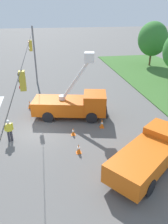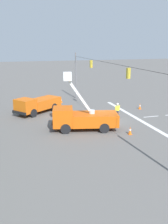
{
  "view_description": "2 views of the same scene",
  "coord_description": "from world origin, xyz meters",
  "px_view_note": "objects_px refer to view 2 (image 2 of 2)",
  "views": [
    {
      "loc": [
        15.7,
        1.08,
        9.21
      ],
      "look_at": [
        0.86,
        3.81,
        1.93
      ],
      "focal_mm": 35.0,
      "sensor_mm": 36.0,
      "label": 1
    },
    {
      "loc": [
        -26.85,
        10.5,
        8.71
      ],
      "look_at": [
        -1.4,
        2.93,
        1.61
      ],
      "focal_mm": 42.0,
      "sensor_mm": 36.0,
      "label": 2
    }
  ],
  "objects_px": {
    "utility_truck_bucket_lift": "(82,117)",
    "traffic_cone_mid_left": "(78,118)",
    "traffic_cone_near_bucket": "(118,111)",
    "traffic_cone_lane_edge_b": "(61,100)",
    "traffic_cone_mid_right": "(73,112)",
    "traffic_cone_far_left": "(58,121)",
    "utility_truck_support_near": "(37,104)",
    "road_worker": "(117,109)",
    "traffic_cone_foreground_left": "(140,106)",
    "traffic_cone_lane_edge_a": "(130,130)"
  },
  "relations": [
    {
      "from": "traffic_cone_mid_left",
      "to": "traffic_cone_near_bucket",
      "type": "bearing_deg",
      "value": -73.67
    },
    {
      "from": "traffic_cone_near_bucket",
      "to": "traffic_cone_lane_edge_b",
      "type": "distance_m",
      "value": 9.89
    },
    {
      "from": "utility_truck_bucket_lift",
      "to": "traffic_cone_lane_edge_a",
      "type": "bearing_deg",
      "value": -123.79
    },
    {
      "from": "traffic_cone_foreground_left",
      "to": "traffic_cone_mid_right",
      "type": "bearing_deg",
      "value": 92.47
    },
    {
      "from": "traffic_cone_mid_right",
      "to": "traffic_cone_far_left",
      "type": "relative_size",
      "value": 0.95
    },
    {
      "from": "traffic_cone_lane_edge_a",
      "to": "traffic_cone_far_left",
      "type": "relative_size",
      "value": 1.05
    },
    {
      "from": "utility_truck_bucket_lift",
      "to": "traffic_cone_foreground_left",
      "type": "distance_m",
      "value": 11.55
    },
    {
      "from": "traffic_cone_mid_right",
      "to": "traffic_cone_lane_edge_b",
      "type": "bearing_deg",
      "value": -1.03
    },
    {
      "from": "road_worker",
      "to": "traffic_cone_foreground_left",
      "type": "xyz_separation_m",
      "value": [
        2.89,
        -4.55,
        -0.6
      ]
    },
    {
      "from": "utility_truck_bucket_lift",
      "to": "traffic_cone_near_bucket",
      "type": "distance_m",
      "value": 7.83
    },
    {
      "from": "utility_truck_support_near",
      "to": "traffic_cone_foreground_left",
      "type": "xyz_separation_m",
      "value": [
        -1.96,
        -13.42,
        -0.73
      ]
    },
    {
      "from": "traffic_cone_lane_edge_a",
      "to": "traffic_cone_mid_left",
      "type": "bearing_deg",
      "value": 31.31
    },
    {
      "from": "traffic_cone_mid_left",
      "to": "traffic_cone_near_bucket",
      "type": "xyz_separation_m",
      "value": [
        1.65,
        -5.61,
        0.04
      ]
    },
    {
      "from": "traffic_cone_mid_right",
      "to": "traffic_cone_near_bucket",
      "type": "bearing_deg",
      "value": -97.94
    },
    {
      "from": "utility_truck_support_near",
      "to": "road_worker",
      "type": "xyz_separation_m",
      "value": [
        -4.86,
        -8.87,
        -0.13
      ]
    },
    {
      "from": "utility_truck_support_near",
      "to": "traffic_cone_foreground_left",
      "type": "relative_size",
      "value": 8.05
    },
    {
      "from": "utility_truck_bucket_lift",
      "to": "traffic_cone_lane_edge_b",
      "type": "bearing_deg",
      "value": -2.37
    },
    {
      "from": "traffic_cone_mid_left",
      "to": "traffic_cone_mid_right",
      "type": "height_order",
      "value": "traffic_cone_mid_right"
    },
    {
      "from": "utility_truck_bucket_lift",
      "to": "road_worker",
      "type": "xyz_separation_m",
      "value": [
        3.15,
        -5.26,
        -0.32
      ]
    },
    {
      "from": "traffic_cone_foreground_left",
      "to": "traffic_cone_lane_edge_a",
      "type": "relative_size",
      "value": 0.97
    },
    {
      "from": "utility_truck_bucket_lift",
      "to": "traffic_cone_mid_left",
      "type": "xyz_separation_m",
      "value": [
        3.2,
        -0.46,
        -1.01
      ]
    },
    {
      "from": "utility_truck_bucket_lift",
      "to": "utility_truck_support_near",
      "type": "distance_m",
      "value": 8.78
    },
    {
      "from": "traffic_cone_lane_edge_a",
      "to": "traffic_cone_far_left",
      "type": "height_order",
      "value": "traffic_cone_lane_edge_a"
    },
    {
      "from": "road_worker",
      "to": "traffic_cone_lane_edge_b",
      "type": "height_order",
      "value": "road_worker"
    },
    {
      "from": "traffic_cone_foreground_left",
      "to": "traffic_cone_far_left",
      "type": "relative_size",
      "value": 1.03
    },
    {
      "from": "traffic_cone_foreground_left",
      "to": "traffic_cone_mid_left",
      "type": "xyz_separation_m",
      "value": [
        -2.84,
        9.35,
        -0.09
      ]
    },
    {
      "from": "road_worker",
      "to": "traffic_cone_foreground_left",
      "type": "distance_m",
      "value": 5.42
    },
    {
      "from": "traffic_cone_foreground_left",
      "to": "utility_truck_bucket_lift",
      "type": "bearing_deg",
      "value": 121.62
    },
    {
      "from": "utility_truck_support_near",
      "to": "traffic_cone_near_bucket",
      "type": "height_order",
      "value": "utility_truck_support_near"
    },
    {
      "from": "utility_truck_bucket_lift",
      "to": "traffic_cone_far_left",
      "type": "bearing_deg",
      "value": 40.29
    },
    {
      "from": "utility_truck_bucket_lift",
      "to": "traffic_cone_foreground_left",
      "type": "bearing_deg",
      "value": -58.38
    },
    {
      "from": "traffic_cone_far_left",
      "to": "traffic_cone_lane_edge_a",
      "type": "bearing_deg",
      "value": -130.11
    },
    {
      "from": "traffic_cone_lane_edge_a",
      "to": "traffic_cone_lane_edge_b",
      "type": "xyz_separation_m",
      "value": [
        15.75,
        3.52,
        -0.12
      ]
    },
    {
      "from": "utility_truck_bucket_lift",
      "to": "utility_truck_support_near",
      "type": "bearing_deg",
      "value": 24.28
    },
    {
      "from": "traffic_cone_foreground_left",
      "to": "traffic_cone_near_bucket",
      "type": "height_order",
      "value": "traffic_cone_foreground_left"
    },
    {
      "from": "utility_truck_bucket_lift",
      "to": "traffic_cone_lane_edge_b",
      "type": "height_order",
      "value": "utility_truck_bucket_lift"
    },
    {
      "from": "traffic_cone_lane_edge_b",
      "to": "traffic_cone_lane_edge_a",
      "type": "bearing_deg",
      "value": -167.4
    },
    {
      "from": "traffic_cone_near_bucket",
      "to": "traffic_cone_lane_edge_b",
      "type": "relative_size",
      "value": 1.16
    },
    {
      "from": "traffic_cone_mid_left",
      "to": "traffic_cone_far_left",
      "type": "bearing_deg",
      "value": 106.07
    },
    {
      "from": "road_worker",
      "to": "traffic_cone_near_bucket",
      "type": "distance_m",
      "value": 1.99
    },
    {
      "from": "traffic_cone_lane_edge_a",
      "to": "traffic_cone_lane_edge_b",
      "type": "height_order",
      "value": "traffic_cone_lane_edge_a"
    },
    {
      "from": "traffic_cone_mid_right",
      "to": "traffic_cone_far_left",
      "type": "xyz_separation_m",
      "value": [
        -3.17,
        2.49,
        0.02
      ]
    },
    {
      "from": "traffic_cone_foreground_left",
      "to": "traffic_cone_far_left",
      "type": "xyz_separation_m",
      "value": [
        -3.58,
        11.9,
        -0.01
      ]
    },
    {
      "from": "road_worker",
      "to": "traffic_cone_lane_edge_b",
      "type": "relative_size",
      "value": 2.89
    },
    {
      "from": "traffic_cone_foreground_left",
      "to": "road_worker",
      "type": "bearing_deg",
      "value": 122.46
    },
    {
      "from": "traffic_cone_near_bucket",
      "to": "traffic_cone_mid_right",
      "type": "bearing_deg",
      "value": 82.06
    },
    {
      "from": "utility_truck_bucket_lift",
      "to": "traffic_cone_near_bucket",
      "type": "bearing_deg",
      "value": -51.44
    },
    {
      "from": "traffic_cone_foreground_left",
      "to": "traffic_cone_mid_left",
      "type": "bearing_deg",
      "value": 106.91
    },
    {
      "from": "traffic_cone_far_left",
      "to": "utility_truck_support_near",
      "type": "bearing_deg",
      "value": 15.37
    },
    {
      "from": "utility_truck_bucket_lift",
      "to": "traffic_cone_mid_right",
      "type": "distance_m",
      "value": 5.73
    }
  ]
}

